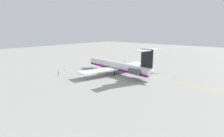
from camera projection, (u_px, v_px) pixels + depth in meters
ground at (135, 69)px, 92.40m from camera, size 324.76×324.76×0.00m
main_jetliner at (119, 66)px, 81.20m from camera, size 43.18×38.27×12.59m
ground_crew_near_nose at (125, 60)px, 111.56m from camera, size 0.26×0.41×1.65m
ground_crew_near_tail at (58, 73)px, 79.37m from camera, size 0.40×0.28×1.77m
safety_cone_nose at (174, 76)px, 76.69m from camera, size 0.40×0.40×0.55m
safety_cone_wingtip at (64, 70)px, 88.42m from camera, size 0.40×0.40×0.55m
taxiway_centreline at (128, 70)px, 89.10m from camera, size 95.28×17.16×0.01m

